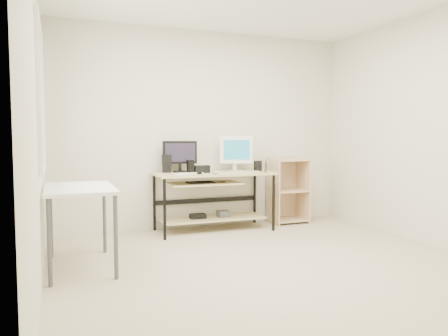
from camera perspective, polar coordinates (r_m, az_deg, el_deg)
name	(u,v)px	position (r m, az deg, el deg)	size (l,w,h in m)	color
room	(259,124)	(4.00, 4.61, 5.70)	(4.01, 4.01, 2.62)	#BCAF91
desk	(212,189)	(5.58, -1.61, -2.75)	(1.50, 0.65, 0.75)	#CDBD82
side_table	(80,195)	(4.20, -18.33, -3.41)	(0.60, 1.00, 0.75)	white
shelf_unit	(287,190)	(6.22, 8.18, -2.87)	(0.50, 0.40, 0.90)	#DAB788
black_monitor	(180,154)	(5.60, -5.79, 1.79)	(0.44, 0.18, 0.40)	black
white_imac	(236,151)	(5.82, 1.59, 2.29)	(0.43, 0.15, 0.47)	silver
keyboard	(188,173)	(5.39, -4.70, -0.67)	(0.37, 0.10, 0.01)	white
mouse	(216,172)	(5.33, -1.10, -0.56)	(0.07, 0.12, 0.04)	#AAAAAF
center_speaker	(202,169)	(5.49, -2.87, -0.15)	(0.19, 0.08, 0.09)	black
speaker_left	(167,163)	(5.59, -7.50, 0.64)	(0.13, 0.13, 0.23)	black
speaker_right	(259,165)	(5.93, 4.54, 0.33)	(0.11, 0.11, 0.13)	black
audio_controller	(190,167)	(5.44, -4.41, 0.18)	(0.08, 0.05, 0.17)	black
volume_puck	(199,173)	(5.30, -3.23, -0.68)	(0.06, 0.06, 0.03)	black
smartphone	(263,171)	(5.79, 5.14, -0.37)	(0.06, 0.11, 0.01)	black
coaster	(265,172)	(5.55, 5.37, -0.57)	(0.10, 0.10, 0.01)	#AA824C
drinking_glass	(265,166)	(5.54, 5.37, 0.26)	(0.08, 0.08, 0.15)	white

